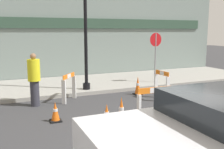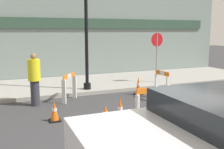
% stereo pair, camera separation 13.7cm
% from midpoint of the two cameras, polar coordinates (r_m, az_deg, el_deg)
% --- Properties ---
extents(ground_plane, '(60.00, 60.00, 0.00)m').
position_cam_midpoint_polar(ground_plane, '(6.22, 10.56, -13.61)').
color(ground_plane, '#38383A').
extents(sidewalk_slab, '(18.00, 3.78, 0.14)m').
position_cam_midpoint_polar(sidewalk_slab, '(11.85, -6.40, -2.03)').
color(sidewalk_slab, '#9E9B93').
rests_on(sidewalk_slab, ground_plane).
extents(storefront_facade, '(18.00, 0.22, 5.50)m').
position_cam_midpoint_polar(storefront_facade, '(13.51, -8.95, 10.77)').
color(storefront_facade, gray).
rests_on(storefront_facade, ground_plane).
extents(stop_sign, '(0.60, 0.06, 2.20)m').
position_cam_midpoint_polar(stop_sign, '(11.82, 10.05, 5.42)').
color(stop_sign, gray).
rests_on(stop_sign, sidewalk_slab).
extents(barricade_0, '(0.94, 0.16, 1.04)m').
position_cam_midpoint_polar(barricade_0, '(6.72, 9.53, -6.65)').
color(barricade_0, white).
rests_on(barricade_0, ground_plane).
extents(barricade_1, '(0.18, 0.73, 1.03)m').
position_cam_midpoint_polar(barricade_1, '(9.46, 11.28, -2.17)').
color(barricade_1, white).
rests_on(barricade_1, ground_plane).
extents(barricade_2, '(0.66, 0.76, 0.96)m').
position_cam_midpoint_polar(barricade_2, '(9.24, -8.84, -2.49)').
color(barricade_2, white).
rests_on(barricade_2, ground_plane).
extents(traffic_cone_0, '(0.30, 0.30, 0.71)m').
position_cam_midpoint_polar(traffic_cone_0, '(10.07, 6.16, -2.49)').
color(traffic_cone_0, black).
rests_on(traffic_cone_0, ground_plane).
extents(traffic_cone_1, '(0.30, 0.30, 0.75)m').
position_cam_midpoint_polar(traffic_cone_1, '(6.83, 2.37, -8.08)').
color(traffic_cone_1, black).
rests_on(traffic_cone_1, ground_plane).
extents(traffic_cone_2, '(0.30, 0.30, 0.57)m').
position_cam_midpoint_polar(traffic_cone_2, '(6.83, -0.86, -8.88)').
color(traffic_cone_2, black).
rests_on(traffic_cone_2, ground_plane).
extents(traffic_cone_3, '(0.30, 0.30, 0.55)m').
position_cam_midpoint_polar(traffic_cone_3, '(7.30, -11.87, -7.94)').
color(traffic_cone_3, black).
rests_on(traffic_cone_3, ground_plane).
extents(person_worker, '(0.53, 0.53, 1.72)m').
position_cam_midpoint_polar(person_worker, '(8.81, -16.11, -0.74)').
color(person_worker, '#33333D').
rests_on(person_worker, ground_plane).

